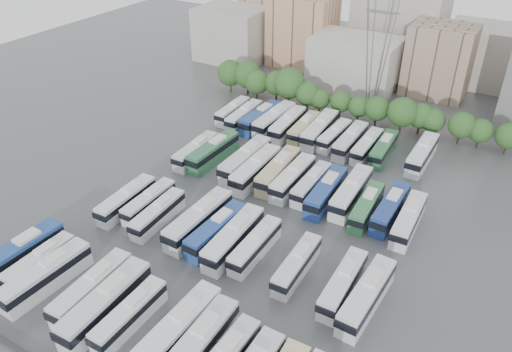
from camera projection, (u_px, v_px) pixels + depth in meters
The scene contains 46 objects.
ground at pixel (246, 223), 75.88m from camera, with size 220.00×220.00×0.00m, color #424447.
tree_line at pixel (332, 96), 106.09m from camera, with size 66.22×7.75×8.79m.
city_buildings at pixel (367, 41), 127.34m from camera, with size 102.00×35.00×20.00m.
electricity_pylon at pixel (381, 24), 101.58m from camera, with size 9.00×6.91×33.83m.
bus_r0_s0 at pixel (20, 254), 66.93m from camera, with size 3.32×13.12×4.09m.
bus_r0_s1 at pixel (40, 262), 65.99m from camera, with size 2.39×10.79×3.38m.
bus_r0_s2 at pixel (46, 276), 63.44m from camera, with size 3.42×12.83×3.99m.
bus_r0_s4 at pixel (92, 288), 61.63m from camera, with size 3.19×12.50×3.89m.
bus_r0_s5 at pixel (106, 303), 59.27m from camera, with size 3.41×13.75×4.29m.
bus_r0_s6 at pixel (130, 315), 58.27m from camera, with size 2.43×11.09×3.48m.
bus_r0_s8 at pixel (177, 331), 55.80m from camera, with size 3.27×13.63×4.26m.
bus_r0_s9 at pixel (198, 346), 54.15m from camera, with size 3.10×13.12×4.10m.
bus_r1_s1 at pixel (126, 200), 77.94m from camera, with size 2.92×11.84×3.69m.
bus_r1_s2 at pixel (149, 202), 77.77m from camera, with size 2.57×10.89×3.40m.
bus_r1_s3 at pixel (158, 214), 75.02m from camera, with size 2.87×11.20×3.49m.
bus_r1_s5 at pixel (199, 219), 73.20m from camera, with size 3.27×13.68×4.27m.
bus_r1_s6 at pixel (216, 230), 71.48m from camera, with size 3.16×12.18×3.79m.
bus_r1_s7 at pixel (234, 238), 69.74m from camera, with size 3.18×13.12×4.10m.
bus_r1_s8 at pixel (255, 246), 68.76m from camera, with size 2.48×11.27×3.53m.
bus_r1_s10 at pixel (297, 264), 65.57m from camera, with size 2.65×11.12×3.47m.
bus_r1_s12 at pixel (343, 284), 62.46m from camera, with size 2.73×11.71×3.66m.
bus_r1_s13 at pixel (367, 296), 60.47m from camera, with size 3.41×12.88×4.00m.
bus_r2_s1 at pixel (196, 151), 91.22m from camera, with size 2.87×11.72×3.66m.
bus_r2_s2 at pixel (213, 151), 90.65m from camera, with size 3.25×12.95×4.04m.
bus_r2_s4 at pixel (246, 160), 87.88m from camera, with size 3.03×13.71×4.30m.
bus_r2_s5 at pixel (256, 169), 85.29m from camera, with size 3.05×13.35×4.18m.
bus_r2_s6 at pixel (278, 171), 84.96m from camera, with size 3.53×13.22×4.11m.
bus_r2_s7 at pixel (293, 178), 83.21m from camera, with size 2.80×12.49×3.91m.
bus_r2_s8 at pixel (311, 184), 81.96m from camera, with size 2.54×11.39×3.57m.
bus_r2_s9 at pixel (326, 192), 79.67m from camera, with size 3.19×12.74×3.97m.
bus_r2_s10 at pixel (351, 192), 79.42m from camera, with size 3.17×13.20×4.12m.
bus_r2_s11 at pixel (367, 206), 76.56m from camera, with size 2.97×11.45×3.56m.
bus_r2_s12 at pixel (390, 208), 75.97m from camera, with size 2.77×12.10×3.79m.
bus_r2_s13 at pixel (409, 219), 73.61m from camera, with size 2.93×12.15×3.79m.
bus_r3_s0 at pixel (233, 111), 106.16m from camera, with size 2.65×10.99×3.43m.
bus_r3_s1 at pixel (244, 116), 103.81m from camera, with size 2.93×11.89×3.71m.
bus_r3_s2 at pixel (261, 117), 102.78m from camera, with size 3.31×12.81×3.99m.
bus_r3_s3 at pixel (274, 119), 101.77m from camera, with size 3.28×13.38×4.17m.
bus_r3_s4 at pixel (288, 124), 100.08m from camera, with size 3.40×12.86×4.00m.
bus_r3_s5 at pixel (304, 128), 99.12m from camera, with size 3.02×11.65×3.62m.
bus_r3_s6 at pixel (320, 129), 97.88m from camera, with size 3.50×13.63×4.24m.
bus_r3_s7 at pixel (334, 135), 96.57m from camera, with size 2.91×11.21×3.49m.
bus_r3_s8 at pixel (350, 141), 94.31m from camera, with size 2.71×12.44×3.90m.
bus_r3_s9 at pixel (367, 146), 92.90m from camera, with size 2.63×11.44×3.58m.
bus_r3_s10 at pixel (384, 149), 91.97m from camera, with size 2.92×11.62×3.62m.
bus_r3_s12 at pixel (422, 154), 89.86m from camera, with size 2.90×12.91×4.04m.
Camera 1 is at (31.78, -51.36, 46.52)m, focal length 35.00 mm.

